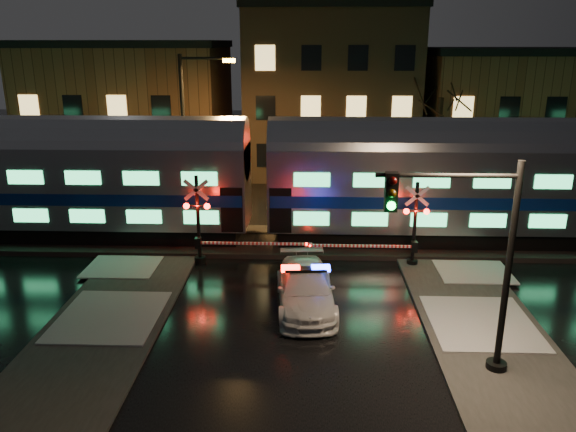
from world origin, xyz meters
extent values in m
plane|color=black|center=(0.00, 0.00, 0.00)|extent=(120.00, 120.00, 0.00)
cube|color=black|center=(0.00, 5.00, 0.12)|extent=(90.00, 4.20, 0.24)
cube|color=#2D2D2D|center=(-6.50, -6.00, 0.06)|extent=(4.00, 20.00, 0.12)
cube|color=#2D2D2D|center=(6.50, -6.00, 0.06)|extent=(4.00, 20.00, 0.12)
cube|color=brown|center=(-13.00, 22.00, 4.50)|extent=(14.00, 10.00, 9.00)
cube|color=brown|center=(2.00, 22.50, 5.75)|extent=(12.00, 11.00, 11.50)
cube|color=brown|center=(15.00, 22.00, 4.25)|extent=(12.00, 10.00, 8.50)
cube|color=black|center=(11.14, 5.00, 0.64)|extent=(24.00, 2.40, 0.80)
cube|color=#B7BAC1|center=(11.14, 5.00, 2.94)|extent=(25.00, 3.05, 3.80)
cube|color=navy|center=(11.14, 5.00, 2.54)|extent=(24.75, 3.09, 0.55)
cube|color=#3BE181|center=(11.14, 3.45, 1.79)|extent=(21.00, 0.05, 0.62)
cube|color=#3BE181|center=(11.14, 3.45, 3.59)|extent=(21.00, 0.05, 0.62)
cylinder|color=#B7BAC1|center=(11.14, 5.00, 4.64)|extent=(25.00, 3.05, 3.05)
imported|color=silver|center=(0.42, -1.77, 0.73)|extent=(2.41, 5.20, 1.47)
cube|color=black|center=(0.42, -1.77, 1.51)|extent=(1.55, 0.50, 0.10)
cube|color=#FF0C05|center=(-0.13, -1.81, 1.55)|extent=(0.70, 0.39, 0.17)
cube|color=#1426FF|center=(0.97, -1.73, 1.55)|extent=(0.70, 0.39, 0.17)
cylinder|color=black|center=(5.07, 2.40, 0.14)|extent=(0.47, 0.47, 0.28)
cylinder|color=black|center=(5.07, 2.40, 1.89)|extent=(0.15, 0.15, 3.78)
sphere|color=#FF0C05|center=(4.65, 2.22, 2.55)|extent=(0.25, 0.25, 0.25)
sphere|color=#FF0C05|center=(5.49, 2.22, 2.55)|extent=(0.25, 0.25, 0.25)
cube|color=white|center=(2.71, 2.15, 0.99)|extent=(4.72, 0.10, 0.10)
cube|color=black|center=(5.07, 2.15, 0.99)|extent=(0.25, 0.30, 0.45)
cylinder|color=black|center=(-4.29, 2.40, 0.15)|extent=(0.50, 0.50, 0.30)
cylinder|color=black|center=(-4.29, 2.40, 1.99)|extent=(0.16, 0.16, 3.98)
sphere|color=#FF0C05|center=(-4.73, 2.22, 2.68)|extent=(0.26, 0.26, 0.26)
sphere|color=#FF0C05|center=(-3.84, 2.22, 2.68)|extent=(0.26, 0.26, 0.26)
cube|color=white|center=(-1.80, 2.15, 1.04)|extent=(4.97, 0.10, 0.10)
cube|color=black|center=(-4.29, 2.15, 1.04)|extent=(0.25, 0.30, 0.45)
cylinder|color=black|center=(6.13, -5.82, 0.16)|extent=(0.60, 0.60, 0.32)
cylinder|color=black|center=(6.13, -5.82, 3.21)|extent=(0.19, 0.19, 6.41)
cylinder|color=black|center=(4.20, -5.82, 5.98)|extent=(3.85, 0.13, 0.13)
cube|color=black|center=(2.71, -5.97, 5.56)|extent=(0.34, 0.30, 1.07)
sphere|color=#0CFF3F|center=(2.71, -6.13, 5.21)|extent=(0.24, 0.24, 0.24)
cylinder|color=black|center=(-6.18, 9.00, 4.41)|extent=(0.22, 0.22, 8.82)
cylinder|color=black|center=(-4.86, 9.00, 8.60)|extent=(2.64, 0.13, 0.13)
cube|color=#FFA426|center=(-3.65, 9.00, 8.49)|extent=(0.61, 0.31, 0.20)
camera|label=1|loc=(0.47, -20.64, 9.42)|focal=35.00mm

